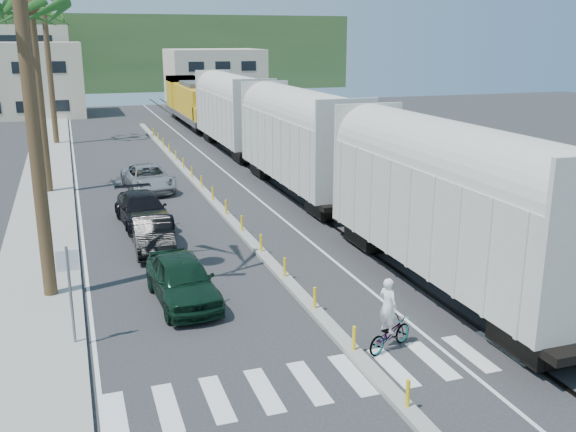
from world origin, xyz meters
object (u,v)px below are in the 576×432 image
object	(u,v)px
street_sign	(69,282)
car_lead	(182,279)
cyclist	(389,327)
car_second	(152,233)

from	to	relation	value
street_sign	car_lead	size ratio (longest dim) A/B	0.63
street_sign	car_lead	bearing A→B (deg)	32.74
cyclist	car_lead	bearing A→B (deg)	18.51
car_lead	cyclist	world-z (taller)	cyclist
car_lead	car_second	size ratio (longest dim) A/B	1.08
car_lead	car_second	xyz separation A→B (m)	(-0.24, 5.79, -0.07)
car_lead	car_second	world-z (taller)	car_lead
street_sign	car_second	xyz separation A→B (m)	(3.23, 8.02, -1.26)
street_sign	car_lead	xyz separation A→B (m)	(3.47, 2.23, -1.18)
cyclist	street_sign	bearing A→B (deg)	45.67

